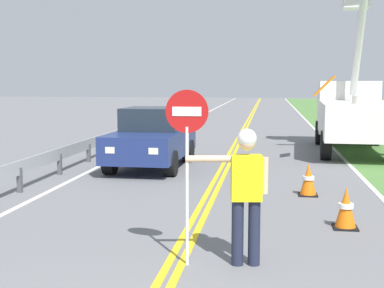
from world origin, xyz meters
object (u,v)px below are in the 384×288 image
traffic_cone_lead (346,209)px  flagger_worker (246,188)px  stop_sign_paddle (187,138)px  oncoming_sedan_nearest (152,138)px  utility_bucket_truck (353,110)px  traffic_cone_mid (308,180)px

traffic_cone_lead → flagger_worker: bearing=-127.9°
stop_sign_paddle → oncoming_sedan_nearest: 8.27m
utility_bucket_truck → oncoming_sedan_nearest: utility_bucket_truck is taller
flagger_worker → utility_bucket_truck: utility_bucket_truck is taller
traffic_cone_mid → oncoming_sedan_nearest: bearing=141.9°
stop_sign_paddle → traffic_cone_lead: 3.46m
stop_sign_paddle → utility_bucket_truck: 13.24m
stop_sign_paddle → oncoming_sedan_nearest: size_ratio=0.56×
traffic_cone_lead → traffic_cone_mid: (-0.43, 2.54, 0.00)m
stop_sign_paddle → traffic_cone_lead: (2.34, 2.14, -1.37)m
oncoming_sedan_nearest → traffic_cone_mid: (4.13, -3.24, -0.50)m
flagger_worker → stop_sign_paddle: bearing=-172.0°
stop_sign_paddle → utility_bucket_truck: size_ratio=0.34×
traffic_cone_lead → traffic_cone_mid: size_ratio=1.00×
flagger_worker → traffic_cone_lead: (1.58, 2.03, -0.71)m
flagger_worker → stop_sign_paddle: (-0.76, -0.11, 0.66)m
oncoming_sedan_nearest → traffic_cone_mid: size_ratio=5.93×
oncoming_sedan_nearest → utility_bucket_truck: bearing=37.1°
flagger_worker → stop_sign_paddle: 1.02m
flagger_worker → traffic_cone_lead: size_ratio=2.61×
flagger_worker → utility_bucket_truck: bearing=75.5°
utility_bucket_truck → traffic_cone_lead: 10.66m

